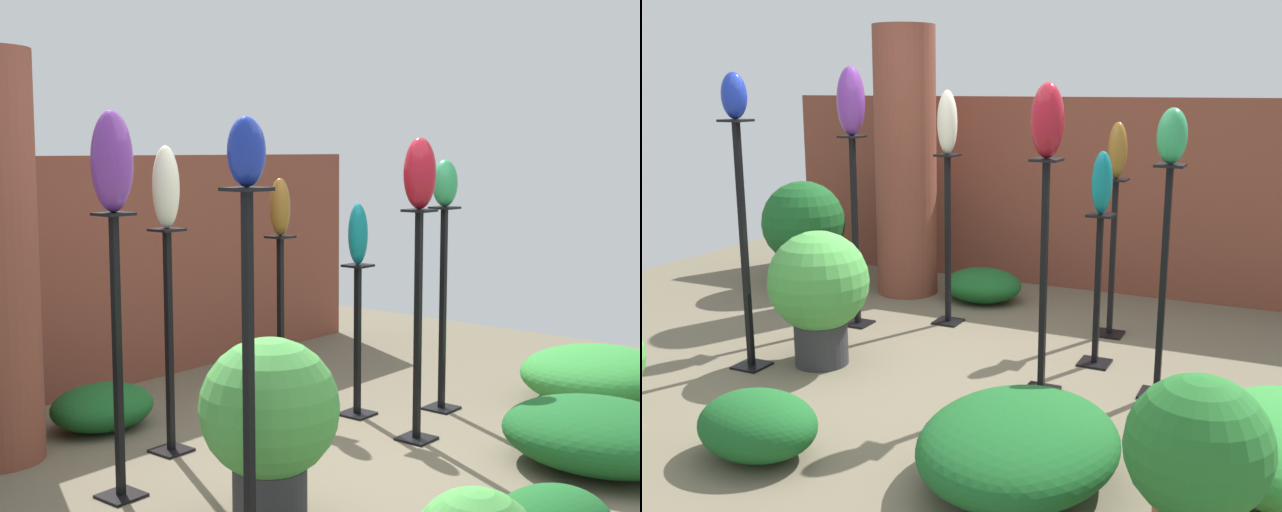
% 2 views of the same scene
% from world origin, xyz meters
% --- Properties ---
extents(ground_plane, '(8.00, 8.00, 0.00)m').
position_xyz_m(ground_plane, '(0.00, 0.00, 0.00)').
color(ground_plane, '#6B604C').
extents(brick_wall_back, '(5.60, 0.12, 1.71)m').
position_xyz_m(brick_wall_back, '(0.00, 2.55, 0.85)').
color(brick_wall_back, brown).
rests_on(brick_wall_back, ground).
extents(brick_pillar, '(0.53, 0.53, 2.29)m').
position_xyz_m(brick_pillar, '(-1.21, 1.77, 1.15)').
color(brick_pillar, brown).
rests_on(brick_pillar, ground).
extents(pedestal_violet, '(0.20, 0.20, 1.44)m').
position_xyz_m(pedestal_violet, '(-1.10, 0.79, 0.67)').
color(pedestal_violet, black).
rests_on(pedestal_violet, ground).
extents(pedestal_cobalt, '(0.20, 0.20, 1.60)m').
position_xyz_m(pedestal_cobalt, '(-1.25, -0.27, 0.74)').
color(pedestal_cobalt, black).
rests_on(pedestal_cobalt, ground).
extents(pedestal_jade, '(0.20, 0.20, 1.37)m').
position_xyz_m(pedestal_jade, '(1.25, 0.37, 0.63)').
color(pedestal_jade, black).
rests_on(pedestal_jade, ground).
extents(pedestal_ivory, '(0.20, 0.20, 1.30)m').
position_xyz_m(pedestal_ivory, '(-0.49, 1.12, 0.60)').
color(pedestal_ivory, black).
rests_on(pedestal_ivory, ground).
extents(pedestal_ruby, '(0.20, 0.20, 1.40)m').
position_xyz_m(pedestal_ruby, '(0.60, 0.14, 0.65)').
color(pedestal_ruby, black).
rests_on(pedestal_ruby, ground).
extents(pedestal_bronze, '(0.20, 0.20, 1.16)m').
position_xyz_m(pedestal_bronze, '(0.72, 1.35, 0.53)').
color(pedestal_bronze, black).
rests_on(pedestal_bronze, ground).
extents(pedestal_teal, '(0.20, 0.20, 1.01)m').
position_xyz_m(pedestal_teal, '(0.78, 0.72, 0.46)').
color(pedestal_teal, black).
rests_on(pedestal_teal, ground).
extents(art_vase_violet, '(0.21, 0.20, 0.49)m').
position_xyz_m(art_vase_violet, '(-1.10, 0.79, 1.69)').
color(art_vase_violet, '#6B2D8C').
rests_on(art_vase_violet, pedestal_violet).
extents(art_vase_cobalt, '(0.15, 0.16, 0.28)m').
position_xyz_m(art_vase_cobalt, '(-1.25, -0.27, 1.74)').
color(art_vase_cobalt, '#192D9E').
rests_on(art_vase_cobalt, pedestal_cobalt).
extents(art_vase_jade, '(0.17, 0.17, 0.31)m').
position_xyz_m(art_vase_jade, '(1.25, 0.37, 1.53)').
color(art_vase_jade, '#2D9356').
rests_on(art_vase_jade, pedestal_jade).
extents(art_vase_ivory, '(0.15, 0.16, 0.47)m').
position_xyz_m(art_vase_ivory, '(-0.49, 1.12, 1.54)').
color(art_vase_ivory, beige).
rests_on(art_vase_ivory, pedestal_ivory).
extents(art_vase_ruby, '(0.19, 0.20, 0.42)m').
position_xyz_m(art_vase_ruby, '(0.60, 0.14, 1.61)').
color(art_vase_ruby, maroon).
rests_on(art_vase_ruby, pedestal_ruby).
extents(art_vase_bronze, '(0.14, 0.15, 0.40)m').
position_xyz_m(art_vase_bronze, '(0.72, 1.35, 1.36)').
color(art_vase_bronze, brown).
rests_on(art_vase_bronze, pedestal_bronze).
extents(art_vase_teal, '(0.13, 0.13, 0.40)m').
position_xyz_m(art_vase_teal, '(0.78, 0.72, 1.20)').
color(art_vase_teal, '#0F727A').
rests_on(art_vase_teal, pedestal_teal).
extents(potted_plant_near_pillar, '(0.55, 0.55, 0.76)m').
position_xyz_m(potted_plant_near_pillar, '(1.67, -1.20, 0.44)').
color(potted_plant_near_pillar, '#B25B38').
rests_on(potted_plant_near_pillar, ground).
extents(potted_plant_back_center, '(0.66, 0.66, 0.89)m').
position_xyz_m(potted_plant_back_center, '(-0.87, -0.02, 0.52)').
color(potted_plant_back_center, '#2D2D33').
rests_on(potted_plant_back_center, ground).
extents(potted_plant_walkway_edge, '(0.74, 0.74, 0.98)m').
position_xyz_m(potted_plant_walkway_edge, '(-2.11, 1.50, 0.56)').
color(potted_plant_walkway_edge, '#936B4C').
rests_on(potted_plant_walkway_edge, ground).
extents(foliage_bed_east, '(0.63, 0.50, 0.33)m').
position_xyz_m(foliage_bed_east, '(-0.41, -1.21, 0.16)').
color(foliage_bed_east, '#195923').
rests_on(foliage_bed_east, ground).
extents(foliage_bed_center, '(0.67, 0.58, 0.28)m').
position_xyz_m(foliage_bed_center, '(-0.48, 1.77, 0.14)').
color(foliage_bed_center, '#195923').
rests_on(foliage_bed_center, ground).
extents(foliage_bed_rear, '(0.92, 1.09, 0.38)m').
position_xyz_m(foliage_bed_rear, '(0.85, -0.90, 0.19)').
color(foliage_bed_rear, '#195923').
rests_on(foliage_bed_rear, ground).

